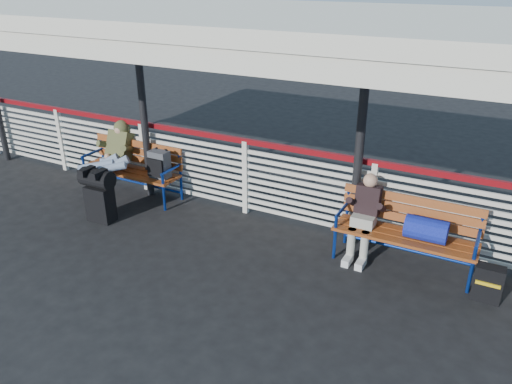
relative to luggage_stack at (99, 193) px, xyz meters
The scene contains 9 objects.
ground 2.00m from the luggage_stack, 18.46° to the right, with size 60.00×60.00×0.00m, color black.
fence 2.26m from the luggage_stack, 34.87° to the left, with size 12.08×0.08×1.24m.
canopy 3.18m from the luggage_stack, ahead, with size 12.60×3.60×3.16m.
luggage_stack is the anchor object (origin of this frame).
bench_left 1.02m from the luggage_stack, 90.35° to the left, with size 1.80×0.56×0.92m.
bench_right 4.60m from the luggage_stack, 11.10° to the left, with size 1.80×0.56×0.92m.
traveler_man 0.78m from the luggage_stack, 118.09° to the left, with size 0.93×1.57×0.77m.
companion_person 3.96m from the luggage_stack, 12.67° to the left, with size 0.32×0.66×1.15m.
suitcase_side 5.50m from the luggage_stack, ahead, with size 0.32×0.20×0.45m.
Camera 1 is at (3.49, -4.38, 3.58)m, focal length 35.00 mm.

